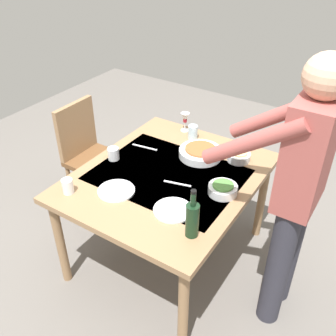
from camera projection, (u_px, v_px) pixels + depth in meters
ground_plane at (168, 254)px, 2.92m from camera, size 6.00×6.00×0.00m
dining_table at (168, 183)px, 2.55m from camera, size 1.30×1.09×0.75m
chair_near at (87, 149)px, 3.18m from camera, size 0.40×0.40×0.91m
person_server at (297, 187)px, 2.03m from camera, size 0.42×0.61×1.69m
wine_bottle at (192, 219)px, 1.98m from camera, size 0.07×0.07×0.30m
wine_glass_left at (185, 119)px, 2.95m from camera, size 0.07×0.07×0.15m
water_cup_near_left at (113, 154)px, 2.64m from camera, size 0.08×0.08×0.09m
water_cup_near_right at (68, 186)px, 2.32m from camera, size 0.07×0.07×0.10m
water_cup_far_left at (193, 132)px, 2.87m from camera, size 0.07×0.07×0.11m
serving_bowl_pasta at (200, 152)px, 2.67m from camera, size 0.30×0.30×0.07m
side_bowl_salad at (223, 189)px, 2.32m from camera, size 0.18×0.18×0.07m
side_bowl_bread at (239, 156)px, 2.63m from camera, size 0.16×0.16×0.07m
dinner_plate_near at (173, 210)px, 2.20m from camera, size 0.23×0.23×0.01m
dinner_plate_far at (116, 191)px, 2.35m from camera, size 0.23×0.23×0.01m
table_knife at (145, 147)px, 2.79m from camera, size 0.04×0.20×0.00m
table_fork at (177, 184)px, 2.42m from camera, size 0.06×0.18×0.00m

